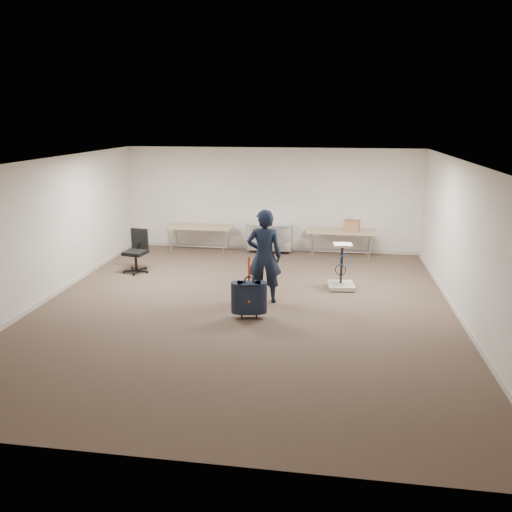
# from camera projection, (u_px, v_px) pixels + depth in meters

# --- Properties ---
(ground) EXTENTS (9.00, 9.00, 0.00)m
(ground) POSITION_uv_depth(u_px,v_px,m) (244.00, 308.00, 9.66)
(ground) COLOR #4E392F
(ground) RESTS_ON ground
(room_shell) EXTENTS (8.00, 9.00, 9.00)m
(room_shell) POSITION_uv_depth(u_px,v_px,m) (255.00, 283.00, 10.97)
(room_shell) COLOR beige
(room_shell) RESTS_ON ground
(folding_table_left) EXTENTS (1.80, 0.75, 0.73)m
(folding_table_left) POSITION_uv_depth(u_px,v_px,m) (199.00, 228.00, 13.51)
(folding_table_left) COLOR tan
(folding_table_left) RESTS_ON ground
(folding_table_right) EXTENTS (1.80, 0.75, 0.73)m
(folding_table_right) POSITION_uv_depth(u_px,v_px,m) (341.00, 232.00, 12.98)
(folding_table_right) COLOR tan
(folding_table_right) RESTS_ON ground
(wire_shelf) EXTENTS (1.22, 0.47, 0.80)m
(wire_shelf) POSITION_uv_depth(u_px,v_px,m) (270.00, 237.00, 13.55)
(wire_shelf) COLOR silver
(wire_shelf) RESTS_ON ground
(person) EXTENTS (0.73, 0.52, 1.88)m
(person) POSITION_uv_depth(u_px,v_px,m) (264.00, 256.00, 9.77)
(person) COLOR black
(person) RESTS_ON ground
(suitcase) EXTENTS (0.46, 0.31, 1.16)m
(suitcase) POSITION_uv_depth(u_px,v_px,m) (249.00, 298.00, 9.09)
(suitcase) COLOR black
(suitcase) RESTS_ON ground
(office_chair) EXTENTS (0.62, 0.62, 1.02)m
(office_chair) POSITION_uv_depth(u_px,v_px,m) (137.00, 259.00, 11.88)
(office_chair) COLOR black
(office_chair) RESTS_ON ground
(equipment_cart) EXTENTS (0.60, 0.60, 0.99)m
(equipment_cart) POSITION_uv_depth(u_px,v_px,m) (341.00, 277.00, 10.71)
(equipment_cart) COLOR beige
(equipment_cart) RESTS_ON ground
(cardboard_box) EXTENTS (0.43, 0.35, 0.29)m
(cardboard_box) POSITION_uv_depth(u_px,v_px,m) (352.00, 226.00, 12.85)
(cardboard_box) COLOR #997347
(cardboard_box) RESTS_ON folding_table_right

